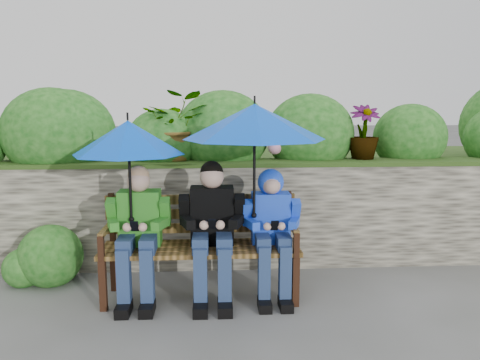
{
  "coord_description": "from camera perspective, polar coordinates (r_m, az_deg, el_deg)",
  "views": [
    {
      "loc": [
        -0.22,
        -3.72,
        1.58
      ],
      "look_at": [
        0.0,
        0.1,
        0.95
      ],
      "focal_mm": 35.0,
      "sensor_mm": 36.0,
      "label": 1
    }
  ],
  "objects": [
    {
      "name": "garden_backdrop",
      "position": [
        5.36,
        -1.7,
        -0.37
      ],
      "size": [
        8.0,
        2.88,
        1.89
      ],
      "color": "#423E35",
      "rests_on": "ground"
    },
    {
      "name": "umbrella_left",
      "position": [
        3.7,
        -13.46,
        5.03
      ],
      "size": [
        0.86,
        0.86,
        0.86
      ],
      "color": "blue",
      "rests_on": "ground"
    },
    {
      "name": "boy_middle",
      "position": [
        3.77,
        -3.41,
        -5.47
      ],
      "size": [
        0.53,
        0.61,
        1.12
      ],
      "color": "black",
      "rests_on": "ground"
    },
    {
      "name": "boy_left",
      "position": [
        3.83,
        -12.27,
        -5.67
      ],
      "size": [
        0.5,
        0.58,
        1.09
      ],
      "color": "#26841E",
      "rests_on": "ground"
    },
    {
      "name": "umbrella_right",
      "position": [
        3.65,
        1.78,
        7.11
      ],
      "size": [
        1.12,
        1.12,
        0.96
      ],
      "color": "blue",
      "rests_on": "ground"
    },
    {
      "name": "park_bench",
      "position": [
        3.88,
        -4.8,
        -7.16
      ],
      "size": [
        1.6,
        0.47,
        0.84
      ],
      "color": "black",
      "rests_on": "ground"
    },
    {
      "name": "ground",
      "position": [
        4.05,
        0.08,
        -13.61
      ],
      "size": [
        60.0,
        60.0,
        0.0
      ],
      "primitive_type": "plane",
      "color": "#51524D",
      "rests_on": "ground"
    },
    {
      "name": "boy_right",
      "position": [
        3.82,
        3.88,
        -5.15
      ],
      "size": [
        0.47,
        0.57,
        1.05
      ],
      "color": "#132CE1",
      "rests_on": "ground"
    }
  ]
}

